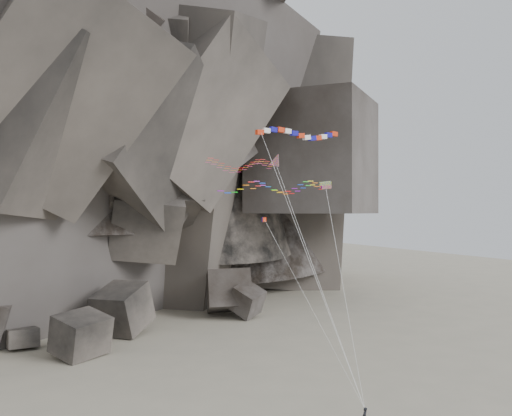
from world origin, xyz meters
TOP-DOWN VIEW (x-y plane):
  - ground at (0.00, 0.00)m, footprint 260.00×260.00m
  - headland at (0.00, 70.00)m, footprint 110.00×70.00m
  - boulder_field at (-8.10, 36.54)m, footprint 64.62×18.96m
  - kite_flyer at (4.57, -6.45)m, footprint 0.80×0.66m
  - delta_kite at (-1.44, 3.67)m, footprint 9.86×11.06m
  - banner_kite at (4.73, 2.40)m, footprint 9.27×9.94m
  - parafoil_kite at (-0.55, 0.03)m, footprint 12.47×6.88m
  - pennant_kite at (0.47, 0.24)m, footprint 5.13×8.08m

SIDE VIEW (x-z plane):
  - ground at x=0.00m, z-range 0.00..0.00m
  - kite_flyer at x=4.57m, z-range 0.00..1.99m
  - boulder_field at x=-8.10m, z-range -1.39..6.85m
  - pennant_kite at x=0.47m, z-range 7.05..23.31m
  - parafoil_kite at x=-0.55m, z-range 10.82..30.43m
  - delta_kite at x=-1.44m, z-range 11.57..33.97m
  - banner_kite at x=4.73m, z-range 13.28..38.06m
  - headland at x=0.00m, z-range 0.00..84.00m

